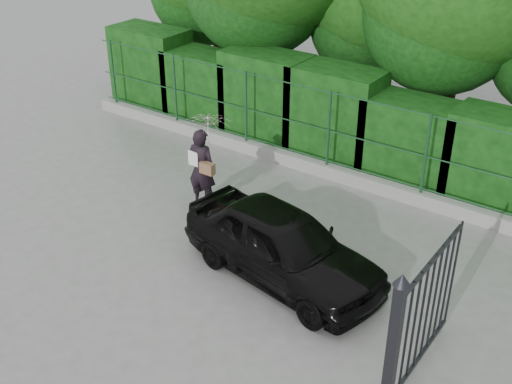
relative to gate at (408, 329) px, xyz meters
The scene contains 7 objects.
ground 4.81m from the gate, behind, with size 80.00×80.00×0.00m, color gray.
kerb 7.04m from the gate, 131.36° to the left, with size 14.00×0.25×0.30m, color #9E9E99.
fence 6.82m from the gate, 129.97° to the left, with size 14.13×0.06×1.80m.
hedge 7.87m from the gate, 127.70° to the left, with size 14.20×1.20×2.30m.
gate is the anchor object (origin of this frame).
woman 6.13m from the gate, 155.36° to the left, with size 0.98×0.98×2.08m.
car 3.23m from the gate, 154.58° to the left, with size 1.58×3.93×1.34m, color black.
Camera 1 is at (6.77, -7.26, 6.89)m, focal length 45.00 mm.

